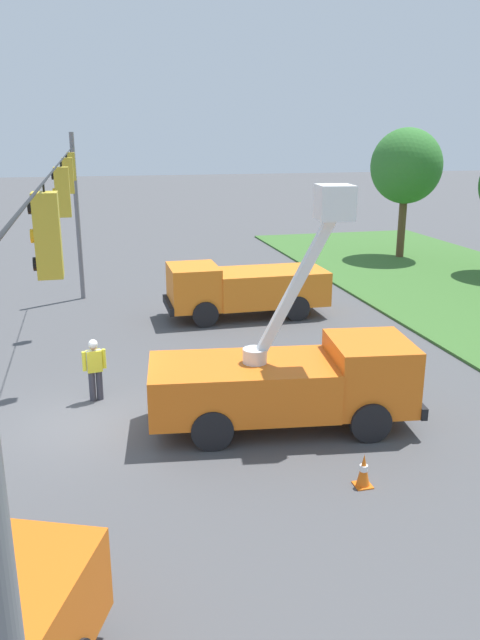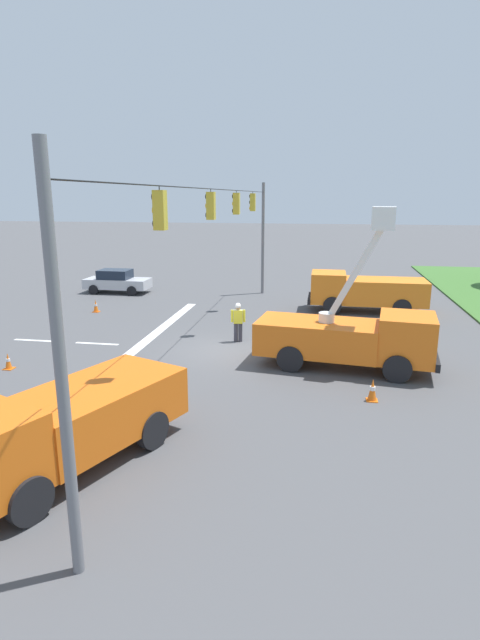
# 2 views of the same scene
# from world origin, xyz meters

# --- Properties ---
(ground_plane) EXTENTS (200.00, 200.00, 0.00)m
(ground_plane) POSITION_xyz_m (0.00, 0.00, 0.00)
(ground_plane) COLOR #4C4C4F
(lane_markings) EXTENTS (17.60, 15.25, 0.01)m
(lane_markings) POSITION_xyz_m (0.00, -5.25, 0.00)
(lane_markings) COLOR silver
(lane_markings) RESTS_ON ground
(signal_gantry) EXTENTS (26.20, 0.33, 7.20)m
(signal_gantry) POSITION_xyz_m (-0.10, -0.00, 4.58)
(signal_gantry) COLOR slate
(signal_gantry) RESTS_ON ground
(utility_truck_bucket_lift) EXTENTS (3.15, 6.89, 6.00)m
(utility_truck_bucket_lift) POSITION_xyz_m (1.38, 5.09, 1.30)
(utility_truck_bucket_lift) COLOR orange
(utility_truck_bucket_lift) RESTS_ON ground
(utility_truck_support_near) EXTENTS (2.50, 6.47, 2.17)m
(utility_truck_support_near) POSITION_xyz_m (-8.53, 6.37, 1.19)
(utility_truck_support_near) COLOR orange
(utility_truck_support_near) RESTS_ON ground
(utility_truck_support_far) EXTENTS (6.75, 4.57, 2.13)m
(utility_truck_support_far) POSITION_xyz_m (9.90, -1.88, 1.16)
(utility_truck_support_far) COLOR orange
(utility_truck_support_far) RESTS_ON ground
(sedan_silver) EXTENTS (1.94, 4.31, 1.56)m
(sedan_silver) POSITION_xyz_m (-11.51, -9.68, 0.79)
(sedan_silver) COLOR #B7B7BC
(sedan_silver) RESTS_ON ground
(road_worker) EXTENTS (0.30, 0.64, 1.77)m
(road_worker) POSITION_xyz_m (-1.38, 0.35, 1.00)
(road_worker) COLOR #383842
(road_worker) RESTS_ON ground
(traffic_cone_foreground_left) EXTENTS (0.36, 0.36, 0.63)m
(traffic_cone_foreground_left) POSITION_xyz_m (3.68, -7.59, 0.30)
(traffic_cone_foreground_left) COLOR orange
(traffic_cone_foreground_left) RESTS_ON ground
(traffic_cone_mid_left) EXTENTS (0.36, 0.36, 0.71)m
(traffic_cone_mid_left) POSITION_xyz_m (-5.83, -8.55, 0.35)
(traffic_cone_mid_left) COLOR orange
(traffic_cone_mid_left) RESTS_ON ground
(traffic_cone_mid_right) EXTENTS (0.36, 0.36, 0.74)m
(traffic_cone_mid_right) POSITION_xyz_m (4.49, 5.70, 0.36)
(traffic_cone_mid_right) COLOR orange
(traffic_cone_mid_right) RESTS_ON ground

